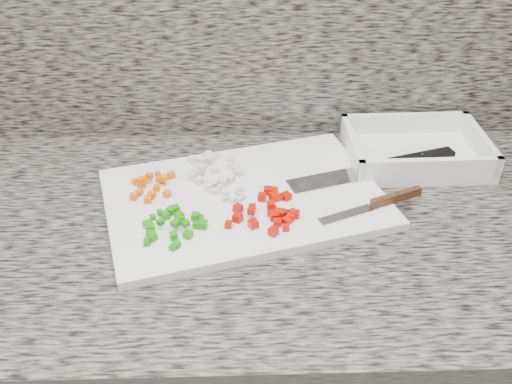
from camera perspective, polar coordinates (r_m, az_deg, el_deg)
countertop at (r=0.98m, az=-2.13°, el=-3.57°), size 3.96×0.64×0.04m
cutting_board at (r=1.00m, az=-1.18°, el=-0.67°), size 0.54×0.43×0.02m
carrot_pile at (r=1.02m, az=-10.35°, el=0.61°), size 0.08×0.10×0.02m
onion_pile at (r=1.06m, az=-4.36°, el=2.32°), size 0.11×0.13×0.02m
green_pepper_pile at (r=0.93m, az=-8.28°, el=-3.19°), size 0.11×0.11×0.02m
red_pepper_pile at (r=0.95m, az=1.28°, el=-1.77°), size 0.13×0.13×0.02m
garlic_pile at (r=0.99m, az=-2.70°, el=-0.24°), size 0.06×0.05×0.01m
chef_knife at (r=1.10m, az=13.71°, el=2.65°), size 0.33×0.13×0.02m
paring_knife at (r=0.99m, az=12.66°, el=-0.94°), size 0.19×0.09×0.02m
tray at (r=1.16m, az=15.61°, el=3.92°), size 0.27×0.20×0.05m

